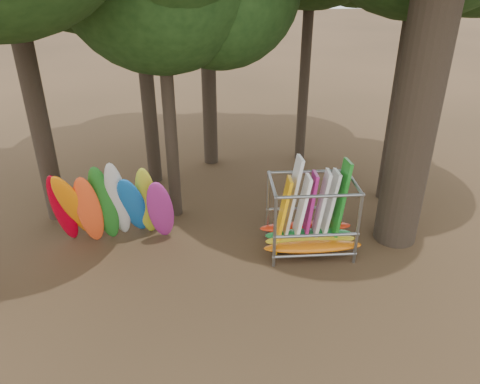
{
  "coord_description": "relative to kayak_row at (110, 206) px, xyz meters",
  "views": [
    {
      "loc": [
        -0.46,
        -10.77,
        7.85
      ],
      "look_at": [
        0.43,
        1.5,
        1.4
      ],
      "focal_mm": 35.0,
      "sensor_mm": 36.0,
      "label": 1
    }
  ],
  "objects": [
    {
      "name": "lake",
      "position": [
        3.31,
        58.95,
        -1.31
      ],
      "size": [
        160.0,
        160.0,
        0.0
      ],
      "primitive_type": "plane",
      "color": "gray",
      "rests_on": "ground"
    },
    {
      "name": "storage_rack",
      "position": [
        5.67,
        -0.6,
        -0.3
      ],
      "size": [
        2.78,
        1.59,
        2.79
      ],
      "color": "slate",
      "rests_on": "ground"
    },
    {
      "name": "kayak_row",
      "position": [
        0.0,
        0.0,
        0.0
      ],
      "size": [
        3.49,
        2.05,
        3.07
      ],
      "color": "#AE0014",
      "rests_on": "ground"
    },
    {
      "name": "ground",
      "position": [
        3.31,
        -1.05,
        -1.31
      ],
      "size": [
        120.0,
        120.0,
        0.0
      ],
      "primitive_type": "plane",
      "color": "#47331E",
      "rests_on": "ground"
    }
  ]
}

